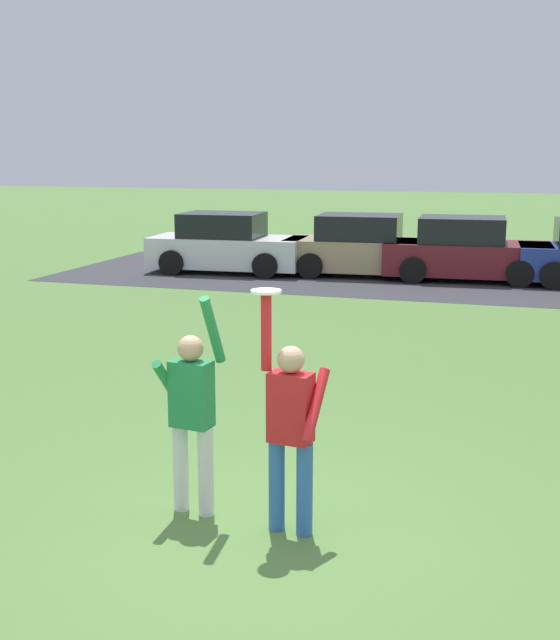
{
  "coord_description": "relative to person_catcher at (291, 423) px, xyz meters",
  "views": [
    {
      "loc": [
        2.12,
        -6.26,
        3.23
      ],
      "look_at": [
        -0.22,
        1.31,
        1.6
      ],
      "focal_mm": 46.26,
      "sensor_mm": 36.0,
      "label": 1
    }
  ],
  "objects": [
    {
      "name": "ground_plane",
      "position": [
        -0.26,
        -0.08,
        -0.98
      ],
      "size": [
        120.0,
        120.0,
        0.0
      ],
      "primitive_type": "plane",
      "color": "#567F3D"
    },
    {
      "name": "person_catcher",
      "position": [
        0.0,
        0.0,
        0.0
      ],
      "size": [
        0.56,
        0.49,
        2.08
      ],
      "rotation": [
        0.0,
        0.0,
        3.01
      ],
      "color": "#3366B7",
      "rests_on": "ground_plane"
    },
    {
      "name": "person_defender",
      "position": [
        -0.95,
        0.12,
        -0.0
      ],
      "size": [
        0.58,
        0.49,
        2.04
      ],
      "rotation": [
        0.0,
        0.0,
        6.16
      ],
      "color": "silver",
      "rests_on": "ground_plane"
    },
    {
      "name": "frisbee_disc",
      "position": [
        -0.22,
        0.03,
        1.11
      ],
      "size": [
        0.26,
        0.26,
        0.02
      ],
      "primitive_type": "cylinder",
      "color": "white",
      "rests_on": "person_catcher"
    },
    {
      "name": "parked_car_white",
      "position": [
        -6.03,
        14.36,
        -0.25
      ],
      "size": [
        4.2,
        2.24,
        1.59
      ],
      "rotation": [
        0.0,
        0.0,
        0.06
      ],
      "color": "white",
      "rests_on": "ground_plane"
    },
    {
      "name": "parked_car_tan",
      "position": [
        -2.39,
        14.84,
        -0.25
      ],
      "size": [
        4.2,
        2.24,
        1.59
      ],
      "rotation": [
        0.0,
        0.0,
        0.06
      ],
      "color": "tan",
      "rests_on": "ground_plane"
    },
    {
      "name": "parked_car_maroon",
      "position": [
        0.24,
        14.84,
        -0.25
      ],
      "size": [
        4.2,
        2.24,
        1.59
      ],
      "rotation": [
        0.0,
        0.0,
        0.06
      ],
      "color": "maroon",
      "rests_on": "ground_plane"
    },
    {
      "name": "parking_strip",
      "position": [
        -1.06,
        14.59,
        -0.98
      ],
      "size": [
        18.47,
        6.4,
        0.01
      ],
      "primitive_type": "cube",
      "color": "#38383D",
      "rests_on": "ground_plane"
    }
  ]
}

